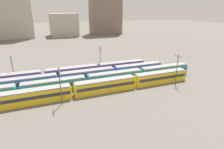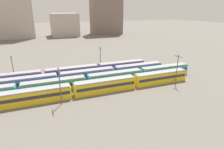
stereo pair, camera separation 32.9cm
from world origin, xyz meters
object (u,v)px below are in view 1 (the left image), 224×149
at_px(catenary_pole_3, 100,58).
at_px(train_track_1, 87,81).
at_px(catenary_pole_0, 177,68).
at_px(catenary_pole_1, 12,67).
at_px(train_track_0, 105,85).
at_px(catenary_pole_2, 60,84).
at_px(train_track_3, 72,72).
at_px(train_track_2, 88,75).

bearing_deg(catenary_pole_3, train_track_1, -123.35).
xyz_separation_m(catenary_pole_0, catenary_pole_1, (-47.64, 21.79, -0.52)).
xyz_separation_m(train_track_1, catenary_pole_3, (8.95, 13.59, 3.35)).
xyz_separation_m(catenary_pole_1, catenary_pole_3, (29.86, -0.03, 0.38)).
xyz_separation_m(train_track_0, catenary_pole_2, (-12.82, -3.21, 3.44)).
relative_size(train_track_1, catenary_pole_3, 7.93).
distance_m(train_track_3, catenary_pole_1, 18.87).
relative_size(train_track_0, train_track_1, 0.75).
bearing_deg(train_track_2, catenary_pole_1, 159.64).
bearing_deg(train_track_3, catenary_pole_3, 15.50).
bearing_deg(catenary_pole_1, catenary_pole_0, -24.58).
distance_m(train_track_1, train_track_2, 5.50).
xyz_separation_m(catenary_pole_1, catenary_pole_2, (12.23, -22.03, 0.48)).
relative_size(train_track_0, catenary_pole_2, 5.80).
bearing_deg(train_track_1, train_track_2, 71.01).
distance_m(catenary_pole_1, catenary_pole_3, 29.86).
distance_m(catenary_pole_0, catenary_pole_3, 28.09).
bearing_deg(catenary_pole_1, catenary_pole_2, -60.96).
height_order(train_track_1, train_track_3, same).
bearing_deg(catenary_pole_0, catenary_pole_2, -179.60).
bearing_deg(catenary_pole_2, train_track_0, 14.05).
bearing_deg(train_track_3, train_track_1, -76.16).
height_order(train_track_0, catenary_pole_2, catenary_pole_2).
height_order(train_track_0, train_track_1, same).
distance_m(train_track_2, catenary_pole_0, 28.50).
bearing_deg(train_track_1, train_track_3, 103.84).
distance_m(train_track_2, catenary_pole_2, 17.51).
height_order(catenary_pole_0, catenary_pole_1, catenary_pole_0).
bearing_deg(catenary_pole_2, catenary_pole_0, 0.40).
xyz_separation_m(train_track_0, catenary_pole_3, (4.80, 18.79, 3.35)).
xyz_separation_m(train_track_2, catenary_pole_0, (24.93, -13.36, 3.48)).
relative_size(train_track_2, catenary_pole_3, 5.92).
height_order(train_track_0, train_track_3, same).
distance_m(train_track_0, train_track_1, 6.65).
relative_size(train_track_0, catenary_pole_0, 5.76).
distance_m(train_track_3, catenary_pole_2, 20.08).
relative_size(catenary_pole_0, catenary_pole_1, 1.11).
height_order(train_track_2, catenary_pole_0, catenary_pole_0).
xyz_separation_m(train_track_3, catenary_pole_1, (-18.35, 3.22, 2.96)).
height_order(train_track_2, catenary_pole_2, catenary_pole_2).
bearing_deg(catenary_pole_2, train_track_2, 52.43).
distance_m(train_track_1, catenary_pole_1, 25.14).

